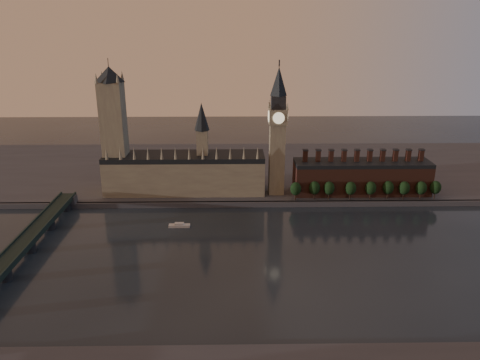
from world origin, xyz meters
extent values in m
plane|color=black|center=(0.00, 0.00, 0.00)|extent=(900.00, 900.00, 0.00)
cube|color=#424247|center=(0.00, 90.00, 2.00)|extent=(900.00, 4.00, 4.00)
cube|color=#424247|center=(0.00, 180.00, 2.00)|extent=(900.00, 180.00, 4.00)
cube|color=gray|center=(-65.00, 115.00, 18.00)|extent=(130.00, 30.00, 28.00)
cube|color=black|center=(-65.00, 115.00, 34.00)|extent=(130.00, 30.00, 4.00)
cube|color=gray|center=(-50.00, 115.00, 44.00)|extent=(9.00, 9.00, 24.00)
cone|color=black|center=(-50.00, 115.00, 67.00)|extent=(12.00, 12.00, 22.00)
cone|color=gray|center=(-124.00, 101.00, 41.00)|extent=(2.60, 2.60, 10.00)
cone|color=gray|center=(-113.27, 101.00, 41.00)|extent=(2.60, 2.60, 10.00)
cone|color=gray|center=(-102.55, 101.00, 41.00)|extent=(2.60, 2.60, 10.00)
cone|color=gray|center=(-91.82, 101.00, 41.00)|extent=(2.60, 2.60, 10.00)
cone|color=gray|center=(-81.09, 101.00, 41.00)|extent=(2.60, 2.60, 10.00)
cone|color=gray|center=(-70.36, 101.00, 41.00)|extent=(2.60, 2.60, 10.00)
cone|color=gray|center=(-59.64, 101.00, 41.00)|extent=(2.60, 2.60, 10.00)
cone|color=gray|center=(-48.91, 101.00, 41.00)|extent=(2.60, 2.60, 10.00)
cone|color=gray|center=(-38.18, 101.00, 41.00)|extent=(2.60, 2.60, 10.00)
cone|color=gray|center=(-27.45, 101.00, 41.00)|extent=(2.60, 2.60, 10.00)
cone|color=gray|center=(-16.73, 101.00, 41.00)|extent=(2.60, 2.60, 10.00)
cone|color=gray|center=(-6.00, 101.00, 41.00)|extent=(2.60, 2.60, 10.00)
cube|color=gray|center=(-120.00, 115.00, 49.00)|extent=(18.00, 18.00, 90.00)
cone|color=black|center=(-120.00, 115.00, 100.00)|extent=(24.00, 24.00, 12.00)
cylinder|color=#232326|center=(-120.00, 115.00, 106.00)|extent=(0.50, 0.50, 12.00)
cone|color=gray|center=(-128.00, 107.00, 98.00)|extent=(3.00, 3.00, 8.00)
cone|color=gray|center=(-112.00, 107.00, 98.00)|extent=(3.00, 3.00, 8.00)
cone|color=gray|center=(-128.00, 123.00, 98.00)|extent=(3.00, 3.00, 8.00)
cone|color=gray|center=(-112.00, 123.00, 98.00)|extent=(3.00, 3.00, 8.00)
cube|color=gray|center=(10.00, 110.00, 33.00)|extent=(12.00, 12.00, 58.00)
cube|color=gray|center=(10.00, 110.00, 68.00)|extent=(14.00, 14.00, 12.00)
cube|color=#232326|center=(10.00, 110.00, 79.00)|extent=(11.00, 11.00, 10.00)
cone|color=black|center=(10.00, 110.00, 95.00)|extent=(13.00, 13.00, 22.00)
cylinder|color=#232326|center=(10.00, 110.00, 108.50)|extent=(1.00, 1.00, 5.00)
cylinder|color=beige|center=(10.00, 102.80, 68.00)|extent=(9.00, 0.50, 9.00)
cylinder|color=beige|center=(10.00, 117.20, 68.00)|extent=(9.00, 0.50, 9.00)
cylinder|color=beige|center=(2.80, 110.00, 68.00)|extent=(0.50, 9.00, 9.00)
cylinder|color=beige|center=(17.20, 110.00, 68.00)|extent=(0.50, 9.00, 9.00)
cone|color=gray|center=(3.50, 103.50, 77.00)|extent=(2.00, 2.00, 6.00)
cone|color=gray|center=(16.50, 103.50, 77.00)|extent=(2.00, 2.00, 6.00)
cone|color=gray|center=(3.50, 116.50, 77.00)|extent=(2.00, 2.00, 6.00)
cone|color=gray|center=(16.50, 116.50, 77.00)|extent=(2.00, 2.00, 6.00)
cube|color=#522B1F|center=(80.00, 110.00, 16.00)|extent=(110.00, 25.00, 24.00)
cube|color=black|center=(80.00, 110.00, 29.50)|extent=(110.00, 25.00, 3.00)
cube|color=#522B1F|center=(33.00, 110.00, 35.50)|extent=(3.50, 3.50, 9.00)
cube|color=#232326|center=(33.00, 110.00, 40.50)|extent=(4.20, 4.20, 1.00)
cube|color=#522B1F|center=(43.44, 110.00, 35.50)|extent=(3.50, 3.50, 9.00)
cube|color=#232326|center=(43.44, 110.00, 40.50)|extent=(4.20, 4.20, 1.00)
cube|color=#522B1F|center=(53.89, 110.00, 35.50)|extent=(3.50, 3.50, 9.00)
cube|color=#232326|center=(53.89, 110.00, 40.50)|extent=(4.20, 4.20, 1.00)
cube|color=#522B1F|center=(64.33, 110.00, 35.50)|extent=(3.50, 3.50, 9.00)
cube|color=#232326|center=(64.33, 110.00, 40.50)|extent=(4.20, 4.20, 1.00)
cube|color=#522B1F|center=(74.78, 110.00, 35.50)|extent=(3.50, 3.50, 9.00)
cube|color=#232326|center=(74.78, 110.00, 40.50)|extent=(4.20, 4.20, 1.00)
cube|color=#522B1F|center=(85.22, 110.00, 35.50)|extent=(3.50, 3.50, 9.00)
cube|color=#232326|center=(85.22, 110.00, 40.50)|extent=(4.20, 4.20, 1.00)
cube|color=#522B1F|center=(95.67, 110.00, 35.50)|extent=(3.50, 3.50, 9.00)
cube|color=#232326|center=(95.67, 110.00, 40.50)|extent=(4.20, 4.20, 1.00)
cube|color=#522B1F|center=(106.11, 110.00, 35.50)|extent=(3.50, 3.50, 9.00)
cube|color=#232326|center=(106.11, 110.00, 40.50)|extent=(4.20, 4.20, 1.00)
cube|color=#522B1F|center=(116.56, 110.00, 35.50)|extent=(3.50, 3.50, 9.00)
cube|color=#232326|center=(116.56, 110.00, 40.50)|extent=(4.20, 4.20, 1.00)
cube|color=#522B1F|center=(127.00, 110.00, 35.50)|extent=(3.50, 3.50, 9.00)
cube|color=#232326|center=(127.00, 110.00, 40.50)|extent=(4.20, 4.20, 1.00)
cylinder|color=black|center=(23.98, 93.54, 7.00)|extent=(0.80, 0.80, 6.00)
ellipsoid|color=black|center=(23.98, 93.54, 13.50)|extent=(8.60, 8.60, 10.75)
cylinder|color=black|center=(39.19, 95.27, 7.00)|extent=(0.80, 0.80, 6.00)
ellipsoid|color=black|center=(39.19, 95.27, 13.50)|extent=(8.60, 8.60, 10.75)
cylinder|color=black|center=(50.63, 94.58, 7.00)|extent=(0.80, 0.80, 6.00)
ellipsoid|color=black|center=(50.63, 94.58, 13.50)|extent=(8.60, 8.60, 10.75)
cylinder|color=black|center=(67.63, 93.94, 7.00)|extent=(0.80, 0.80, 6.00)
ellipsoid|color=black|center=(67.63, 93.94, 13.50)|extent=(8.60, 8.60, 10.75)
cylinder|color=black|center=(83.58, 94.10, 7.00)|extent=(0.80, 0.80, 6.00)
ellipsoid|color=black|center=(83.58, 94.10, 13.50)|extent=(8.60, 8.60, 10.75)
cylinder|color=black|center=(97.84, 95.09, 7.00)|extent=(0.80, 0.80, 6.00)
ellipsoid|color=black|center=(97.84, 95.09, 13.50)|extent=(8.60, 8.60, 10.75)
cylinder|color=black|center=(110.21, 93.85, 7.00)|extent=(0.80, 0.80, 6.00)
ellipsoid|color=black|center=(110.21, 93.85, 13.50)|extent=(8.60, 8.60, 10.75)
cylinder|color=black|center=(123.65, 93.76, 7.00)|extent=(0.80, 0.80, 6.00)
ellipsoid|color=black|center=(123.65, 93.76, 13.50)|extent=(8.60, 8.60, 10.75)
cylinder|color=black|center=(135.47, 94.60, 7.00)|extent=(0.80, 0.80, 6.00)
ellipsoid|color=black|center=(135.47, 94.60, 13.50)|extent=(8.60, 8.60, 10.75)
cube|color=black|center=(-155.00, -5.00, 9.00)|extent=(12.00, 200.00, 2.50)
cube|color=black|center=(-160.50, -5.00, 10.90)|extent=(1.00, 200.00, 1.30)
cube|color=black|center=(-149.50, -5.00, 10.90)|extent=(1.00, 200.00, 1.30)
cube|color=#424247|center=(-155.00, 90.00, 7.00)|extent=(14.00, 8.00, 6.00)
cylinder|color=#232326|center=(-155.00, -17.00, 3.88)|extent=(8.00, 8.00, 7.75)
cylinder|color=#232326|center=(-155.00, 17.00, 3.88)|extent=(8.00, 8.00, 7.75)
cylinder|color=#232326|center=(-155.00, 51.00, 3.88)|extent=(8.00, 8.00, 7.75)
cylinder|color=#232326|center=(-155.00, 85.00, 3.88)|extent=(8.00, 8.00, 7.75)
cube|color=silver|center=(-63.81, 52.97, 0.86)|extent=(15.05, 4.30, 1.72)
cube|color=silver|center=(-63.81, 52.97, 2.36)|extent=(6.45, 3.23, 1.29)
camera|label=1|loc=(-25.56, -251.38, 140.21)|focal=35.00mm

